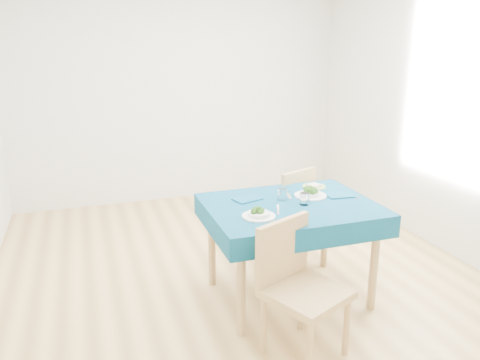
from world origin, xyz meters
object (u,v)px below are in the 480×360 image
object	(u,v)px
chair_near	(307,274)
side_plate	(314,187)
chair_far	(283,206)
table	(289,251)
bowl_far	(311,192)
bowl_near	(259,212)

from	to	relation	value
chair_near	side_plate	size ratio (longest dim) A/B	5.86
chair_near	chair_far	bearing A→B (deg)	47.84
table	bowl_far	xyz separation A→B (m)	(0.22, 0.11, 0.42)
chair_far	bowl_far	size ratio (longest dim) A/B	3.94
chair_far	side_plate	bearing A→B (deg)	85.01
table	side_plate	xyz separation A→B (m)	(0.36, 0.31, 0.38)
bowl_far	side_plate	size ratio (longest dim) A/B	1.30
chair_far	bowl_far	xyz separation A→B (m)	(-0.03, -0.57, 0.31)
chair_near	bowl_far	bearing A→B (deg)	38.17
chair_near	chair_far	world-z (taller)	chair_near
chair_near	side_plate	xyz separation A→B (m)	(0.55, 0.99, 0.21)
table	bowl_near	size ratio (longest dim) A/B	5.35
bowl_near	bowl_far	distance (m)	0.61
side_plate	chair_far	bearing A→B (deg)	106.74
bowl_far	table	bearing A→B (deg)	-153.23
table	side_plate	bearing A→B (deg)	41.53
chair_near	bowl_far	xyz separation A→B (m)	(0.41, 0.79, 0.24)
chair_near	bowl_far	distance (m)	0.92
chair_far	bowl_near	bearing A→B (deg)	34.73
bowl_far	side_plate	distance (m)	0.25
bowl_near	side_plate	size ratio (longest dim) A/B	1.20
table	chair_near	world-z (taller)	chair_near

